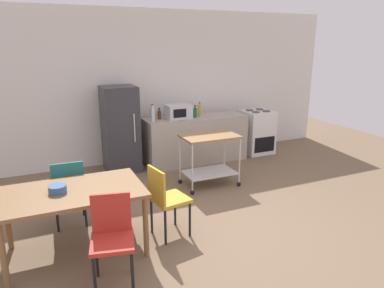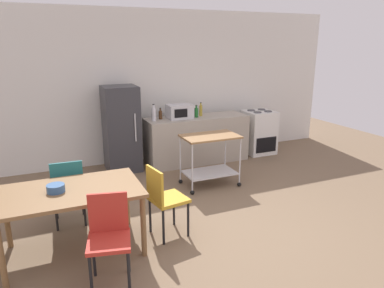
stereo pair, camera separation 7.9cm
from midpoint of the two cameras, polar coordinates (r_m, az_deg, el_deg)
name	(u,v)px [view 1 (the left image)]	position (r m, az deg, el deg)	size (l,w,h in m)	color
ground_plane	(217,231)	(4.61, 3.47, -13.69)	(12.00, 12.00, 0.00)	brown
back_wall	(141,87)	(7.05, -8.58, 9.01)	(8.40, 0.12, 2.90)	silver
kitchen_counter	(195,139)	(6.99, 0.23, 0.76)	(2.00, 0.64, 0.90)	#A89E8E
dining_table	(73,197)	(4.10, -19.14, -8.09)	(1.50, 0.90, 0.75)	brown
chair_mustard	(165,197)	(4.28, -4.83, -8.43)	(0.46, 0.46, 0.89)	gold
chair_teal	(69,188)	(4.77, -19.64, -6.70)	(0.42, 0.42, 0.89)	#1E666B
chair_red	(112,234)	(3.59, -13.34, -13.92)	(0.48, 0.48, 0.89)	#B72D23
stove_oven	(257,132)	(7.69, 10.06, 1.95)	(0.60, 0.61, 0.92)	white
refrigerator	(120,129)	(6.56, -11.76, 2.34)	(0.60, 0.63, 1.55)	#333338
kitchen_cart	(210,152)	(5.77, 2.46, -1.27)	(0.91, 0.57, 0.85)	olive
bottle_soy_sauce	(153,114)	(6.53, -6.68, 4.79)	(0.08, 0.08, 0.31)	silver
bottle_hot_sauce	(159,115)	(6.69, -5.61, 4.70)	(0.07, 0.07, 0.21)	#4C2D19
microwave	(178,112)	(6.73, -2.53, 5.22)	(0.46, 0.35, 0.26)	silver
bottle_sesame_oil	(195,112)	(6.84, 0.17, 5.11)	(0.07, 0.07, 0.23)	#1E6628
bottle_vinegar	(199,110)	(6.96, 0.87, 5.44)	(0.06, 0.06, 0.27)	gold
fruit_bowl	(57,189)	(4.05, -21.31, -6.76)	(0.19, 0.19, 0.08)	#33598C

